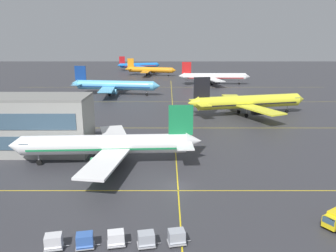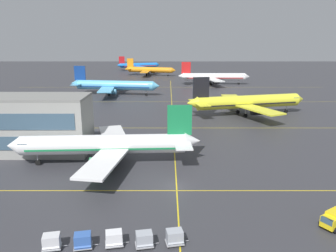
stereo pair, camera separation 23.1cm
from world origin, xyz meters
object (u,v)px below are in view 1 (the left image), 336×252
(airliner_distant_taxiway, at_px, (139,65))
(baggage_cart_row_leftmost, at_px, (54,242))
(airliner_second_row, at_px, (248,102))
(baggage_cart_row_middle, at_px, (116,239))
(baggage_cart_row_fifth, at_px, (177,237))
(airliner_far_right_stand, at_px, (150,70))
(airliner_front_gate, at_px, (108,145))
(airliner_third_row, at_px, (115,85))
(baggage_cart_row_second, at_px, (85,241))
(airliner_far_left_stand, at_px, (214,77))
(baggage_cart_row_fourth, at_px, (146,239))

(airliner_distant_taxiway, relative_size, baggage_cart_row_leftmost, 11.33)
(airliner_distant_taxiway, bearing_deg, airliner_second_row, -72.91)
(baggage_cart_row_middle, bearing_deg, baggage_cart_row_fifth, 2.31)
(airliner_far_right_stand, bearing_deg, baggage_cart_row_fifth, -86.03)
(airliner_front_gate, bearing_deg, baggage_cart_row_leftmost, -93.32)
(airliner_third_row, height_order, baggage_cart_row_middle, airliner_third_row)
(airliner_far_right_stand, xyz_separation_m, baggage_cart_row_leftmost, (-1.50, -184.14, -2.66))
(airliner_distant_taxiway, relative_size, baggage_cart_row_second, 11.33)
(airliner_front_gate, relative_size, airliner_second_row, 0.93)
(airliner_third_row, xyz_separation_m, airliner_distant_taxiway, (0.64, 114.61, -0.62))
(airliner_second_row, height_order, airliner_far_left_stand, airliner_second_row)
(airliner_second_row, distance_m, baggage_cart_row_second, 77.54)
(airliner_third_row, bearing_deg, baggage_cart_row_fourth, -79.34)
(airliner_front_gate, xyz_separation_m, baggage_cart_row_second, (1.98, -27.04, -2.92))
(airliner_front_gate, relative_size, baggage_cart_row_fourth, 12.92)
(baggage_cart_row_middle, height_order, baggage_cart_row_fourth, same)
(airliner_third_row, relative_size, airliner_distant_taxiway, 1.21)
(baggage_cart_row_fourth, bearing_deg, airliner_distant_taxiway, 95.05)
(airliner_front_gate, height_order, baggage_cart_row_fifth, airliner_front_gate)
(baggage_cart_row_second, distance_m, baggage_cart_row_fifth, 10.69)
(airliner_far_right_stand, relative_size, baggage_cart_row_fourth, 11.91)
(airliner_third_row, relative_size, airliner_far_left_stand, 1.05)
(airliner_second_row, xyz_separation_m, baggage_cart_row_middle, (-31.05, -68.87, -3.24))
(airliner_far_left_stand, relative_size, baggage_cart_row_fourth, 13.07)
(airliner_far_left_stand, relative_size, airliner_far_right_stand, 1.10)
(airliner_distant_taxiway, height_order, baggage_cart_row_second, airliner_distant_taxiway)
(airliner_far_left_stand, height_order, airliner_distant_taxiway, airliner_far_left_stand)
(airliner_far_right_stand, height_order, baggage_cart_row_leftmost, airliner_far_right_stand)
(airliner_third_row, bearing_deg, airliner_far_right_stand, 81.67)
(airliner_far_right_stand, distance_m, baggage_cart_row_fifth, 183.66)
(airliner_far_right_stand, xyz_separation_m, baggage_cart_row_second, (2.05, -183.94, -2.66))
(airliner_front_gate, bearing_deg, baggage_cart_row_fifth, -64.33)
(airliner_third_row, xyz_separation_m, airliner_far_left_stand, (46.72, 32.82, -0.17))
(baggage_cart_row_middle, relative_size, baggage_cart_row_fourth, 1.00)
(airliner_distant_taxiway, distance_m, baggage_cart_row_leftmost, 223.04)
(airliner_third_row, xyz_separation_m, airliner_far_right_stand, (11.12, 75.90, -0.49))
(baggage_cart_row_middle, xyz_separation_m, baggage_cart_row_fifth, (7.11, 0.29, 0.00))
(airliner_far_right_stand, xyz_separation_m, airliner_distant_taxiway, (-10.48, 38.71, -0.13))
(airliner_third_row, bearing_deg, airliner_far_left_stand, 35.09)
(baggage_cart_row_second, bearing_deg, airliner_third_row, 96.95)
(airliner_second_row, height_order, airliner_third_row, airliner_second_row)
(baggage_cart_row_middle, xyz_separation_m, baggage_cart_row_fourth, (3.56, -0.18, 0.00))
(airliner_front_gate, xyz_separation_m, airliner_distant_taxiway, (-10.56, 195.61, -0.39))
(airliner_third_row, height_order, baggage_cart_row_second, airliner_third_row)
(airliner_far_left_stand, bearing_deg, airliner_distant_taxiway, 119.40)
(airliner_far_left_stand, distance_m, baggage_cart_row_middle, 143.61)
(airliner_far_left_stand, xyz_separation_m, baggage_cart_row_second, (-33.54, -140.86, -2.98))
(airliner_front_gate, distance_m, airliner_second_row, 55.91)
(airliner_far_left_stand, height_order, airliner_far_right_stand, airliner_far_left_stand)
(airliner_distant_taxiway, bearing_deg, baggage_cart_row_leftmost, -87.69)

